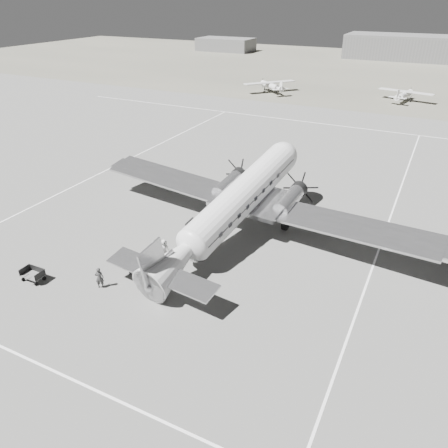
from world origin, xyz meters
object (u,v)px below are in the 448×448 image
at_px(dc3_airliner, 235,205).
at_px(passenger, 164,249).
at_px(ramp_agent, 156,252).
at_px(ground_crew, 99,278).
at_px(hangar_main, 421,48).
at_px(light_plane_right, 404,96).
at_px(baggage_cart_near, 142,266).
at_px(shed_secondary, 226,44).
at_px(baggage_cart_far, 33,275).
at_px(light_plane_left, 271,87).

bearing_deg(dc3_airliner, passenger, -117.17).
bearing_deg(ramp_agent, ground_crew, -174.15).
height_order(hangar_main, light_plane_right, hangar_main).
distance_m(light_plane_right, baggage_cart_near, 66.61).
bearing_deg(shed_secondary, ramp_agent, -65.93).
height_order(baggage_cart_far, ramp_agent, ramp_agent).
bearing_deg(ground_crew, light_plane_left, -110.33).
xyz_separation_m(shed_secondary, ramp_agent, (52.72, -118.03, -1.05)).
bearing_deg(hangar_main, ramp_agent, -93.39).
bearing_deg(ramp_agent, light_plane_left, 41.78).
bearing_deg(shed_secondary, light_plane_left, -56.30).
xyz_separation_m(light_plane_right, passenger, (-9.59, -63.48, -0.25)).
xyz_separation_m(hangar_main, shed_secondary, (-60.00, -5.00, -1.30)).
distance_m(shed_secondary, passenger, 128.45).
bearing_deg(light_plane_right, baggage_cart_near, -86.03).
bearing_deg(hangar_main, passenger, -93.36).
bearing_deg(shed_secondary, ground_crew, -67.32).
distance_m(shed_secondary, baggage_cart_far, 132.00).
height_order(shed_secondary, baggage_cart_near, shed_secondary).
distance_m(light_plane_left, ramp_agent, 62.64).
xyz_separation_m(light_plane_left, ground_crew, (12.94, -65.01, -0.35)).
distance_m(baggage_cart_near, baggage_cart_far, 7.42).
bearing_deg(baggage_cart_near, light_plane_right, 79.88).
height_order(hangar_main, passenger, hangar_main).
distance_m(dc3_airliner, light_plane_left, 57.85).
distance_m(shed_secondary, light_plane_right, 82.28).
xyz_separation_m(dc3_airliner, light_plane_left, (-18.17, 54.89, -1.77)).
relative_size(hangar_main, baggage_cart_near, 22.30).
height_order(dc3_airliner, passenger, dc3_airliner).
bearing_deg(light_plane_left, baggage_cart_far, -131.61).
distance_m(dc3_airliner, ground_crew, 11.58).
bearing_deg(light_plane_left, ramp_agent, -125.21).
xyz_separation_m(shed_secondary, baggage_cart_far, (46.38, -123.58, -1.55)).
xyz_separation_m(light_plane_left, baggage_cart_far, (8.29, -66.46, -0.67)).
height_order(shed_secondary, ramp_agent, shed_secondary).
xyz_separation_m(ground_crew, ramp_agent, (1.69, 4.10, 0.17)).
height_order(dc3_airliner, ramp_agent, dc3_airliner).
height_order(light_plane_left, passenger, light_plane_left).
relative_size(shed_secondary, light_plane_right, 1.84).
bearing_deg(baggage_cart_far, light_plane_left, 96.35).
bearing_deg(baggage_cart_near, light_plane_left, 101.46).
xyz_separation_m(dc3_airliner, baggage_cart_near, (-3.70, -7.45, -2.35)).
distance_m(shed_secondary, baggage_cart_near, 130.52).
relative_size(hangar_main, ramp_agent, 22.22).
distance_m(light_plane_left, baggage_cart_far, 66.97).
bearing_deg(ramp_agent, shed_secondary, 52.34).
bearing_deg(light_plane_right, baggage_cart_far, -90.42).
distance_m(ramp_agent, passenger, 0.98).
height_order(baggage_cart_near, ramp_agent, ramp_agent).
xyz_separation_m(baggage_cart_far, ground_crew, (4.65, 1.45, 0.33)).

